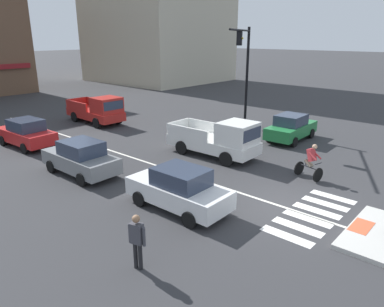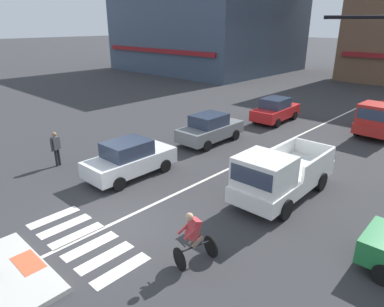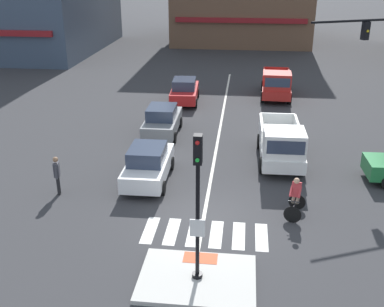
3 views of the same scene
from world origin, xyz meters
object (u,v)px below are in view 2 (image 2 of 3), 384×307
at_px(pedestrian_at_curb_left, 56,146).
at_px(pickup_truck_white_eastbound_mid, 279,176).
at_px(car_grey_westbound_far, 210,128).
at_px(cyclist, 194,237).
at_px(car_white_westbound_near, 130,159).
at_px(car_red_westbound_distant, 275,110).
at_px(pickup_truck_red_eastbound_distant, 382,119).

bearing_deg(pedestrian_at_curb_left, pickup_truck_white_eastbound_mid, 24.29).
xyz_separation_m(car_grey_westbound_far, cyclist, (6.53, -8.32, 0.06)).
distance_m(car_grey_westbound_far, car_white_westbound_near, 5.91).
height_order(car_white_westbound_near, cyclist, cyclist).
bearing_deg(car_white_westbound_near, car_red_westbound_distant, 90.07).
distance_m(car_white_westbound_near, pickup_truck_red_eastbound_distant, 15.28).
relative_size(pickup_truck_white_eastbound_mid, cyclist, 3.06).
height_order(car_grey_westbound_far, pedestrian_at_curb_left, pedestrian_at_curb_left).
bearing_deg(pedestrian_at_curb_left, car_white_westbound_near, 25.73).
bearing_deg(pickup_truck_red_eastbound_distant, car_white_westbound_near, -113.93).
xyz_separation_m(car_grey_westbound_far, car_white_westbound_near, (0.42, -5.90, 0.00)).
relative_size(car_white_westbound_near, pickup_truck_white_eastbound_mid, 0.80).
distance_m(car_grey_westbound_far, pedestrian_at_curb_left, 8.15).
height_order(car_red_westbound_distant, car_white_westbound_near, same).
bearing_deg(pickup_truck_white_eastbound_mid, car_white_westbound_near, -156.57).
xyz_separation_m(cyclist, pedestrian_at_curb_left, (-9.57, 0.76, 0.11)).
bearing_deg(car_white_westbound_near, pickup_truck_white_eastbound_mid, 23.43).
bearing_deg(car_white_westbound_near, pedestrian_at_curb_left, -154.27).
relative_size(car_white_westbound_near, pickup_truck_red_eastbound_distant, 0.80).
xyz_separation_m(pickup_truck_white_eastbound_mid, cyclist, (0.25, -4.96, -0.11)).
bearing_deg(cyclist, car_white_westbound_near, 158.36).
bearing_deg(pedestrian_at_curb_left, pickup_truck_red_eastbound_distant, 58.30).
distance_m(pickup_truck_red_eastbound_distant, pedestrian_at_curb_left, 18.38).
bearing_deg(pickup_truck_red_eastbound_distant, car_grey_westbound_far, -129.34).
height_order(pickup_truck_red_eastbound_distant, pedestrian_at_curb_left, pickup_truck_red_eastbound_distant).
bearing_deg(car_white_westbound_near, pickup_truck_red_eastbound_distant, 66.07).
xyz_separation_m(car_red_westbound_distant, cyclist, (6.13, -14.72, 0.06)).
xyz_separation_m(car_red_westbound_distant, pickup_truck_white_eastbound_mid, (5.88, -9.75, 0.17)).
distance_m(car_red_westbound_distant, pickup_truck_red_eastbound_distant, 6.44).
relative_size(car_white_westbound_near, pedestrian_at_curb_left, 2.47).
distance_m(car_red_westbound_distant, pickup_truck_white_eastbound_mid, 11.39).
distance_m(pickup_truck_white_eastbound_mid, cyclist, 4.97).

